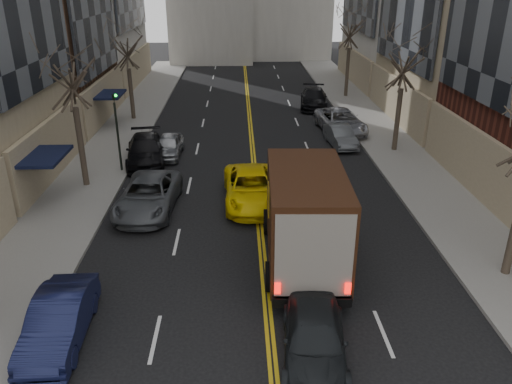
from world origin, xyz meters
The scene contains 18 objects.
sidewalk_left centered at (-9.00, 27.00, 0.07)m, with size 4.00×66.00×0.15m, color slate.
sidewalk_right centered at (9.00, 27.00, 0.07)m, with size 4.00×66.00×0.15m, color slate.
tree_lf_mid centered at (-8.80, 20.00, 6.60)m, with size 3.20×3.20×8.91m.
tree_lf_far centered at (-8.80, 33.00, 6.02)m, with size 3.20×3.20×8.12m.
tree_rt_mid centered at (8.80, 25.00, 6.17)m, with size 3.20×3.20×8.32m.
tree_rt_far centered at (8.80, 40.00, 6.74)m, with size 3.20×3.20×9.11m.
traffic_signal centered at (-7.39, 22.00, 2.82)m, with size 0.29×0.26×4.70m.
ups_truck centered at (1.51, 12.28, 1.95)m, with size 3.11×7.16×3.86m.
observer_sedan centered at (1.20, 7.10, 0.65)m, with size 2.27×4.63×1.29m.
taxi centered at (-0.30, 17.76, 0.77)m, with size 2.54×5.51×1.53m, color yellow.
pedestrian centered at (1.28, 17.26, 0.80)m, with size 0.58×0.38×1.60m, color black.
parked_lf_b centered at (-6.30, 8.09, 0.70)m, with size 1.49×4.26×1.40m, color #121639.
parked_lf_c centered at (-5.10, 17.11, 0.75)m, with size 2.48×5.37×1.49m, color #4E5256.
parked_lf_d centered at (-6.30, 23.58, 0.75)m, with size 2.11×5.19×1.51m, color black.
parked_lf_e centered at (-5.10, 24.67, 0.65)m, with size 1.54×3.83×1.30m, color #96989D.
parked_rt_a centered at (5.66, 26.29, 0.64)m, with size 1.35×3.87×1.28m, color #4C4F53.
parked_rt_b centered at (6.23, 29.22, 0.78)m, with size 2.60×5.64×1.57m, color #AEAFB6.
parked_rt_c centered at (5.37, 36.37, 0.76)m, with size 2.13×5.25×1.52m, color black.
Camera 1 is at (-0.88, -4.18, 10.15)m, focal length 35.00 mm.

